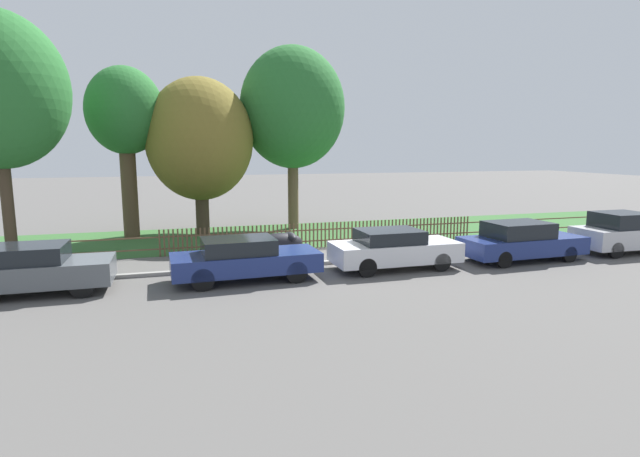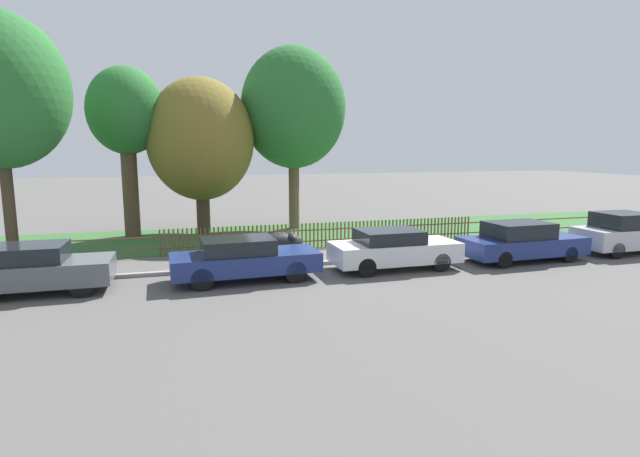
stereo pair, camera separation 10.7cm
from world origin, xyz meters
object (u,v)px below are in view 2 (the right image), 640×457
Objects in this scene: covered_motorcycle at (281,243)px; tree_far_left at (293,108)px; parked_car_red_compact at (521,241)px; parked_car_white_van at (625,233)px; parked_car_navy_estate at (393,249)px; tree_behind_motorcycle at (126,114)px; tree_mid_park at (201,140)px; parked_car_silver_hatchback at (37,268)px; parked_car_black_saloon at (244,258)px.

covered_motorcycle is 0.21× the size of tree_far_left.
parked_car_red_compact is 1.20× the size of parked_car_white_van.
parked_car_white_van reaches higher than parked_car_red_compact.
parked_car_navy_estate is 10.62m from tree_far_left.
tree_behind_motorcycle is at bearing 154.39° from parked_car_white_van.
tree_mid_park reaches higher than parked_car_white_van.
parked_car_navy_estate is at bearing 176.55° from parked_car_red_compact.
parked_car_white_van reaches higher than parked_car_silver_hatchback.
tree_mid_park is (-5.64, 8.79, 3.65)m from parked_car_navy_estate.
tree_mid_park is 4.70m from tree_far_left.
parked_car_silver_hatchback is 0.85× the size of parked_car_red_compact.
parked_car_red_compact is 4.64m from parked_car_white_van.
parked_car_silver_hatchback is 2.08× the size of covered_motorcycle.
tree_mid_park is (-2.38, 6.25, 3.74)m from covered_motorcycle.
parked_car_red_compact is at bearing -40.35° from tree_mid_park.
tree_far_left reaches higher than parked_car_white_van.
tree_far_left is (3.73, 9.31, 5.17)m from parked_car_black_saloon.
tree_mid_park is at bearing 149.96° from parked_car_white_van.
tree_behind_motorcycle reaches higher than parked_car_black_saloon.
parked_car_black_saloon is at bearing -178.91° from parked_car_navy_estate.
covered_motorcycle is at bearing 168.74° from parked_car_white_van.
parked_car_red_compact is (9.80, -0.01, 0.01)m from parked_car_black_saloon.
tree_mid_park reaches higher than parked_car_navy_estate.
tree_far_left reaches higher than tree_behind_motorcycle.
tree_behind_motorcycle is at bearing 111.06° from parked_car_black_saloon.
parked_car_silver_hatchback is at bearing 179.13° from parked_car_navy_estate.
parked_car_red_compact is 0.60× the size of tree_behind_motorcycle.
tree_far_left reaches higher than parked_car_navy_estate.
tree_behind_motorcycle is at bearing 134.57° from parked_car_navy_estate.
parked_car_navy_estate is at bearing -0.58° from parked_car_silver_hatchback.
parked_car_silver_hatchback is at bearing -167.26° from covered_motorcycle.
parked_car_navy_estate is 0.59× the size of tree_mid_park.
tree_behind_motorcycle is at bearing -177.01° from tree_far_left.
parked_car_navy_estate is 0.94× the size of parked_car_red_compact.
parked_car_navy_estate is (10.56, -0.11, -0.02)m from parked_car_silver_hatchback.
tree_mid_park reaches higher than parked_car_silver_hatchback.
tree_far_left reaches higher than tree_mid_park.
parked_car_black_saloon is 9.66m from tree_mid_park.
parked_car_black_saloon is 2.43× the size of covered_motorcycle.
tree_mid_park reaches higher than parked_car_red_compact.
parked_car_white_van is (9.50, -0.07, 0.09)m from parked_car_navy_estate.
parked_car_red_compact is 16.95m from tree_behind_motorcycle.
parked_car_silver_hatchback is 10.05m from tree_behind_motorcycle.
parked_car_navy_estate is 0.48× the size of tree_far_left.
tree_behind_motorcycle reaches higher than parked_car_white_van.
parked_car_silver_hatchback is 1.02× the size of parked_car_white_van.
tree_mid_park is at bearing 92.36° from parked_car_black_saloon.
parked_car_navy_estate is at bearing -43.63° from covered_motorcycle.
tree_behind_motorcycle reaches higher than parked_car_silver_hatchback.
tree_behind_motorcycle reaches higher than parked_car_navy_estate.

